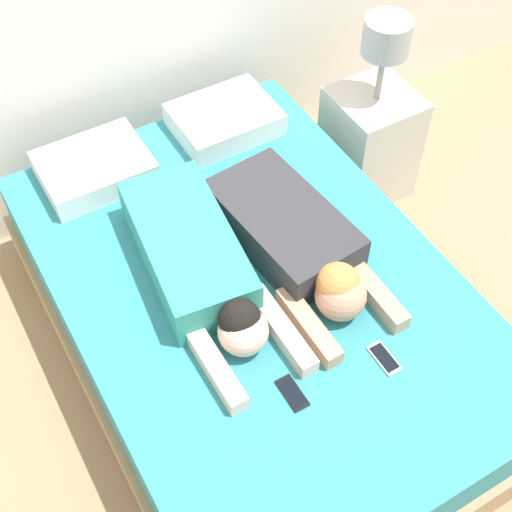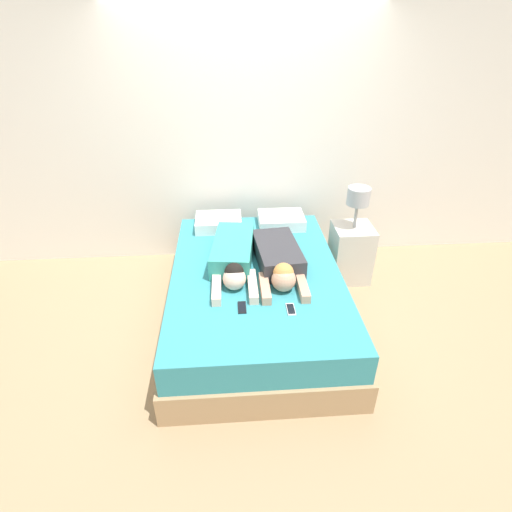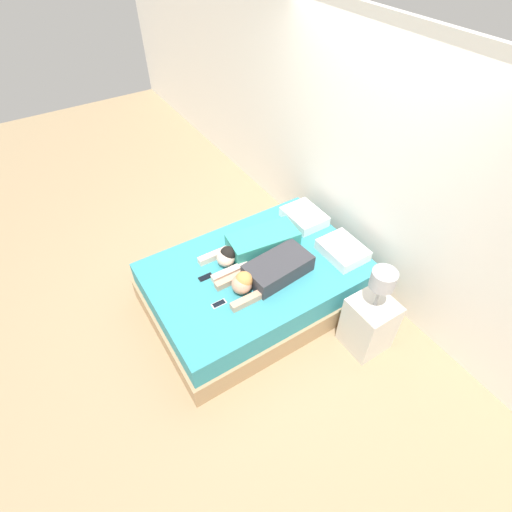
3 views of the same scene
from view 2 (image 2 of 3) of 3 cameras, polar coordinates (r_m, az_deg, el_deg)
The scene contains 10 objects.
ground_plane at distance 3.70m, azimuth -0.00°, elevation -8.85°, with size 12.00×12.00×0.00m, color #9E8460.
wall_back at distance 4.20m, azimuth -1.27°, elevation 16.29°, with size 12.00×0.06×2.60m.
bed at distance 3.54m, azimuth -0.00°, elevation -5.71°, with size 1.49×2.16×0.52m.
pillow_head_left at distance 4.09m, azimuth -5.36°, elevation 4.82°, with size 0.46×0.36×0.11m.
pillow_head_right at distance 4.12m, azimuth 3.62°, elevation 5.12°, with size 0.46×0.36×0.11m.
person_left at distance 3.42m, azimuth -3.26°, elevation -0.04°, with size 0.41×1.04×0.21m.
person_right at distance 3.37m, azimuth 3.31°, elevation -0.63°, with size 0.41×0.94×0.22m.
cell_phone_left at distance 2.99m, azimuth -2.01°, elevation -7.35°, with size 0.06×0.14×0.01m.
cell_phone_right at distance 2.98m, azimuth 4.99°, elevation -7.60°, with size 0.06×0.14×0.01m.
nightstand at distance 4.17m, azimuth 13.43°, elevation 1.06°, with size 0.38×0.38×1.00m.
Camera 2 is at (-0.21, -2.82, 2.39)m, focal length 28.00 mm.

